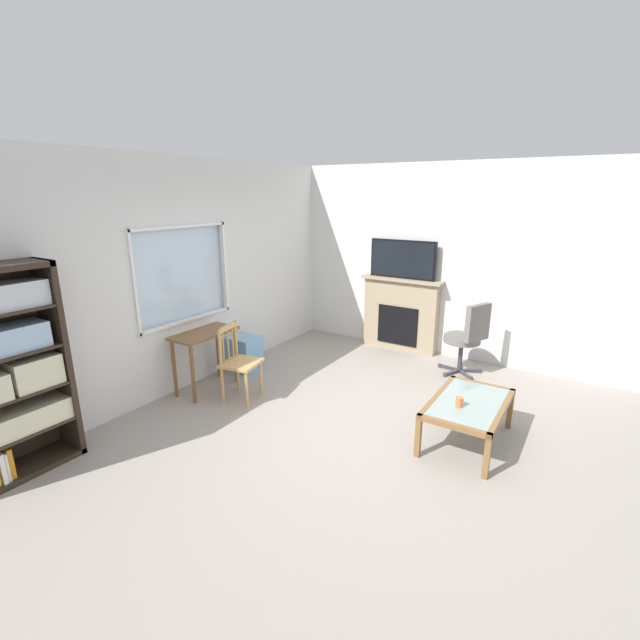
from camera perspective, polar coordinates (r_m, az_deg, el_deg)
ground at (r=4.69m, az=5.51°, el=-14.39°), size 6.37×5.94×0.02m
wall_back_with_window at (r=5.70m, az=-16.79°, el=5.55°), size 5.37×0.15×2.78m
wall_right at (r=6.69m, az=16.83°, el=7.05°), size 0.12×5.14×2.78m
bookshelf at (r=4.52m, az=-35.58°, el=-5.45°), size 0.90×0.38×1.83m
desk_under_window at (r=5.56m, az=-14.62°, el=-2.94°), size 0.81×0.42×0.75m
wooden_chair at (r=5.28m, az=-10.48°, el=-5.30°), size 0.49×0.48×0.90m
plastic_drawer_unit at (r=6.21m, az=-9.72°, el=-4.22°), size 0.35×0.40×0.47m
fireplace at (r=6.94m, az=10.30°, el=0.81°), size 0.26×1.26×1.12m
tv at (r=6.75m, az=10.60°, el=7.70°), size 0.06×1.02×0.57m
office_chair at (r=6.15m, az=18.49°, el=-1.87°), size 0.59×0.62×1.00m
coffee_table at (r=4.59m, az=18.58°, el=-10.54°), size 1.07×0.66×0.43m
sippy_cup at (r=4.42m, az=17.51°, el=-10.00°), size 0.07×0.07×0.09m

